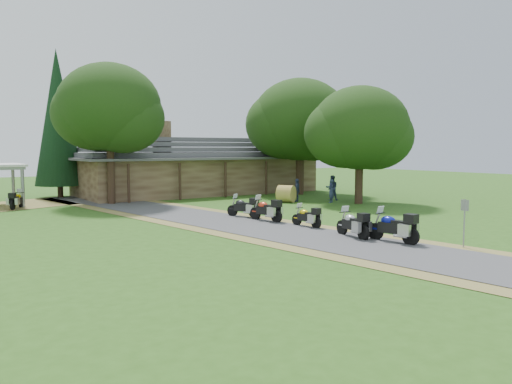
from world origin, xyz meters
TOP-DOWN VIEW (x-y plane):
  - ground at (0.00, 0.00)m, footprint 120.00×120.00m
  - driveway at (-0.50, 4.00)m, footprint 51.95×51.95m
  - lodge at (6.00, 24.00)m, footprint 21.40×9.40m
  - motorcycle_row_a at (1.74, -1.07)m, footprint 0.98×2.18m
  - motorcycle_row_b at (1.22, 0.71)m, footprint 0.90×1.99m
  - motorcycle_row_c at (1.44, 4.10)m, footprint 0.73×1.71m
  - motorcycle_row_d at (0.91, 6.81)m, footprint 1.01×2.08m
  - motorcycle_row_e at (0.78, 8.83)m, footprint 1.30×1.95m
  - motorcycle_carport_a at (-9.13, 20.46)m, footprint 1.40×1.87m
  - person_a at (10.15, 11.70)m, footprint 0.70×0.65m
  - person_b at (11.31, 12.84)m, footprint 0.77×0.74m
  - person_c at (8.66, 13.72)m, footprint 0.65×0.69m
  - hay_bale at (7.61, 13.67)m, footprint 1.64×1.61m
  - sign_post at (3.17, -3.39)m, footprint 0.35×0.06m
  - oak_lodge_left at (-3.18, 19.73)m, footprint 7.14×7.14m
  - oak_lodge_right at (12.42, 18.00)m, footprint 8.09×8.09m
  - oak_driveway at (11.34, 10.12)m, footprint 6.87×6.87m
  - cedar_near at (-5.02, 26.59)m, footprint 3.72×3.72m

SIDE VIEW (x-z plane):
  - ground at x=0.00m, z-range 0.00..0.00m
  - driveway at x=-0.50m, z-range 0.00..0.00m
  - motorcycle_row_c at x=1.44m, z-range 0.00..1.14m
  - motorcycle_carport_a at x=-9.13m, z-range 0.00..1.24m
  - hay_bale at x=7.61m, z-range 0.00..1.24m
  - motorcycle_row_e at x=0.78m, z-range 0.00..1.28m
  - motorcycle_row_b at x=1.22m, z-range 0.00..1.31m
  - motorcycle_row_d at x=0.91m, z-range 0.00..1.36m
  - motorcycle_row_a at x=1.74m, z-range 0.00..1.44m
  - sign_post at x=3.17m, z-range 0.00..1.93m
  - person_c at x=8.66m, z-range 0.00..1.97m
  - person_a at x=10.15m, z-range 0.00..2.00m
  - person_b at x=11.31m, z-range 0.00..2.20m
  - lodge at x=6.00m, z-range 0.00..4.90m
  - oak_driveway at x=11.34m, z-range 0.00..8.58m
  - oak_lodge_right at x=12.42m, z-range 0.00..10.16m
  - oak_lodge_left at x=-3.18m, z-range 0.00..10.87m
  - cedar_near at x=-5.02m, z-range 0.00..11.65m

